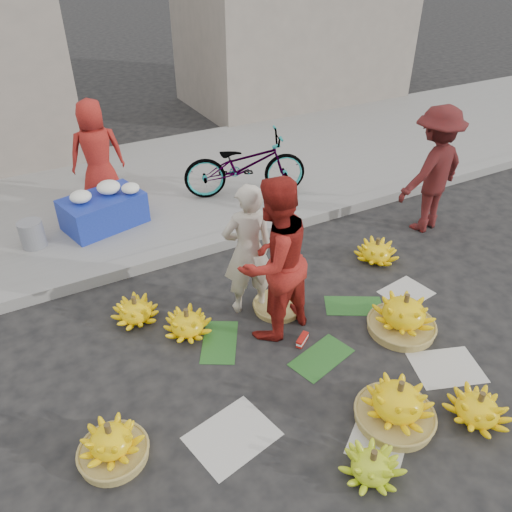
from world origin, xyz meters
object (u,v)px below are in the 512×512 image
banana_bunch_0 (112,444)px  banana_bunch_4 (403,315)px  bicycle (245,165)px  flower_table (104,209)px  vendor_cream (248,250)px

banana_bunch_0 → banana_bunch_4: 3.11m
bicycle → banana_bunch_0: bearing=158.2°
banana_bunch_4 → flower_table: flower_table is taller
vendor_cream → banana_bunch_0: bearing=41.7°
vendor_cream → flower_table: vendor_cream is taller
banana_bunch_4 → vendor_cream: vendor_cream is taller
flower_table → banana_bunch_0: bearing=-118.1°
vendor_cream → banana_bunch_4: bearing=147.2°
banana_bunch_4 → banana_bunch_0: bearing=-179.1°
banana_bunch_0 → vendor_cream: (1.86, 1.18, 0.60)m
banana_bunch_0 → flower_table: bearing=76.0°
vendor_cream → flower_table: size_ratio=1.29×
banana_bunch_4 → bicycle: size_ratio=0.44×
banana_bunch_0 → vendor_cream: bearing=32.3°
banana_bunch_0 → vendor_cream: vendor_cream is taller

